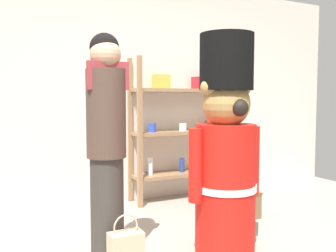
% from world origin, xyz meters
% --- Properties ---
extents(back_wall, '(6.40, 0.12, 2.60)m').
position_xyz_m(back_wall, '(0.00, 2.20, 1.30)').
color(back_wall, silver).
rests_on(back_wall, ground_plane).
extents(merchandise_shelf, '(1.26, 0.35, 1.67)m').
position_xyz_m(merchandise_shelf, '(0.75, 1.98, 0.87)').
color(merchandise_shelf, '#93704C').
rests_on(merchandise_shelf, ground_plane).
extents(teddy_bear_guard, '(0.65, 0.49, 1.70)m').
position_xyz_m(teddy_bear_guard, '(0.27, 0.41, 0.81)').
color(teddy_bear_guard, red).
rests_on(teddy_bear_guard, ground_plane).
extents(person_shopper, '(0.30, 0.29, 1.68)m').
position_xyz_m(person_shopper, '(-0.61, 0.66, 0.91)').
color(person_shopper, '#38332D').
rests_on(person_shopper, ground_plane).
extents(shopping_bag, '(0.24, 0.13, 0.42)m').
position_xyz_m(shopping_bag, '(-0.57, 0.40, 0.15)').
color(shopping_bag, '#C1AD89').
rests_on(shopping_bag, ground_plane).
extents(display_crate, '(0.36, 0.31, 0.27)m').
position_xyz_m(display_crate, '(0.90, 1.05, 0.13)').
color(display_crate, brown).
rests_on(display_crate, ground_plane).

